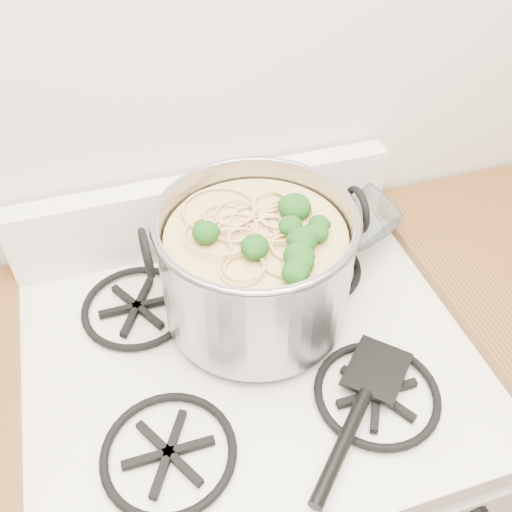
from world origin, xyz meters
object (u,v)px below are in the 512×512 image
object	(u,v)px
spatula	(378,367)
glass_bowl	(322,227)
gas_range	(251,474)
stock_pot	(256,266)

from	to	relation	value
spatula	glass_bowl	size ratio (longest dim) A/B	2.87
gas_range	spatula	xyz separation A→B (m)	(0.18, -0.11, 0.50)
stock_pot	glass_bowl	size ratio (longest dim) A/B	3.36
gas_range	stock_pot	bearing A→B (deg)	65.29
gas_range	spatula	world-z (taller)	spatula
stock_pot	spatula	distance (m)	0.26
gas_range	glass_bowl	distance (m)	0.60
spatula	glass_bowl	xyz separation A→B (m)	(0.04, 0.35, 0.00)
stock_pot	spatula	xyz separation A→B (m)	(0.15, -0.19, -0.09)
stock_pot	spatula	bearing A→B (deg)	-52.37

